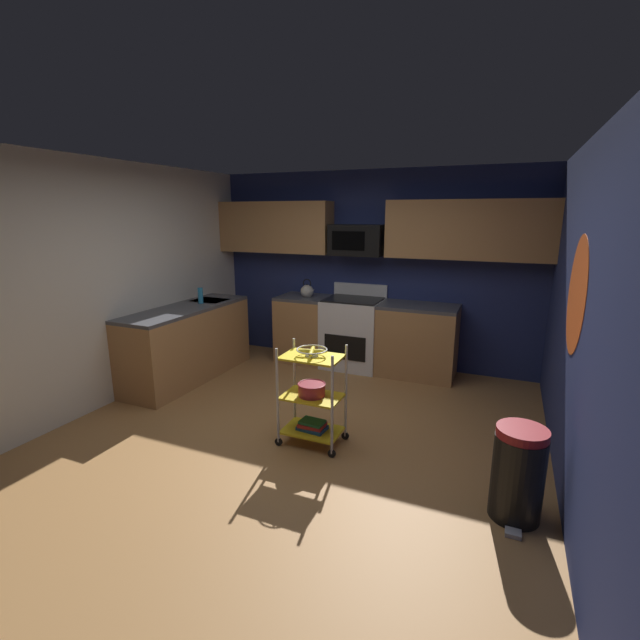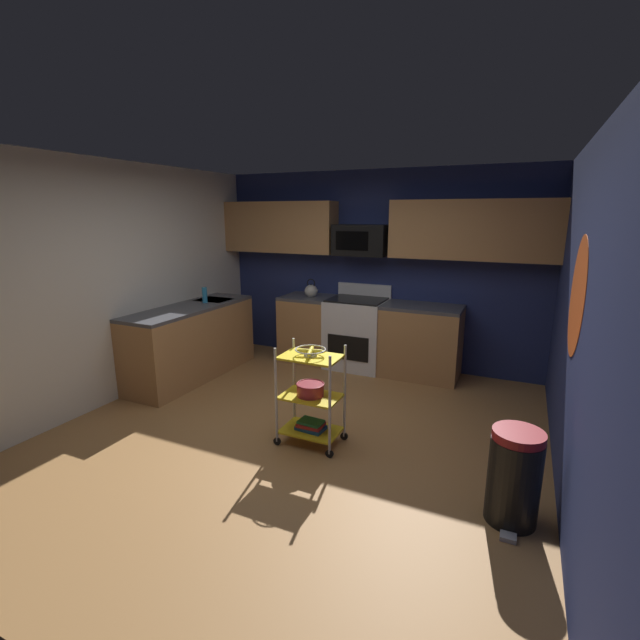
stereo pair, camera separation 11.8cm
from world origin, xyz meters
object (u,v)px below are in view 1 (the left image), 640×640
kettle (307,291)px  dish_soap_bottle (200,296)px  rolling_cart (312,396)px  fruit_bowl (312,351)px  microwave (357,240)px  mixing_bowl_large (312,389)px  oven_range (353,332)px  trash_can (518,474)px  book_stack (312,425)px

kettle → dish_soap_bottle: 1.43m
rolling_cart → fruit_bowl: rolling_cart is taller
fruit_bowl → kettle: bearing=115.7°
kettle → microwave: bearing=9.1°
rolling_cart → mixing_bowl_large: rolling_cart is taller
oven_range → kettle: 0.85m
kettle → trash_can: 3.76m
oven_range → mixing_bowl_large: oven_range is taller
fruit_bowl → kettle: size_ratio=1.03×
rolling_cart → trash_can: bearing=-12.6°
rolling_cart → mixing_bowl_large: bearing=180.0°
mixing_bowl_large → book_stack: size_ratio=0.95×
rolling_cart → dish_soap_bottle: size_ratio=4.57×
oven_range → microwave: size_ratio=1.57×
oven_range → microwave: 1.23m
book_stack → trash_can: size_ratio=0.40×
dish_soap_bottle → microwave: bearing=31.9°
oven_range → mixing_bowl_large: size_ratio=4.37×
oven_range → book_stack: bearing=-80.8°
microwave → kettle: bearing=-170.9°
kettle → trash_can: kettle is taller
rolling_cart → trash_can: (1.69, -0.38, -0.12)m
microwave → kettle: microwave is taller
mixing_bowl_large → kettle: kettle is taller
kettle → trash_can: bearing=-42.7°
fruit_bowl → dish_soap_bottle: 2.39m
kettle → book_stack: bearing=-64.3°
dish_soap_bottle → oven_range: bearing=29.3°
microwave → trash_can: microwave is taller
book_stack → rolling_cart: bearing=180.0°
fruit_bowl → book_stack: fruit_bowl is taller
rolling_cart → book_stack: bearing=0.0°
trash_can → mixing_bowl_large: bearing=167.4°
rolling_cart → mixing_bowl_large: 0.07m
mixing_bowl_large → kettle: (-1.02, 2.13, 0.48)m
mixing_bowl_large → oven_range: bearing=99.1°
fruit_bowl → book_stack: (0.00, -0.00, -0.71)m
rolling_cart → dish_soap_bottle: bearing=150.8°
microwave → fruit_bowl: bearing=-81.2°
dish_soap_bottle → mixing_bowl_large: bearing=-29.3°
microwave → mixing_bowl_large: size_ratio=2.78×
trash_can → microwave: bearing=127.9°
kettle → trash_can: (2.72, -2.51, -0.67)m
book_stack → kettle: bearing=115.7°
book_stack → dish_soap_bottle: size_ratio=1.33×
fruit_bowl → trash_can: bearing=-12.6°
microwave → dish_soap_bottle: bearing=-148.1°
microwave → book_stack: microwave is taller
dish_soap_bottle → rolling_cart: bearing=-29.2°
microwave → trash_can: bearing=-52.1°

